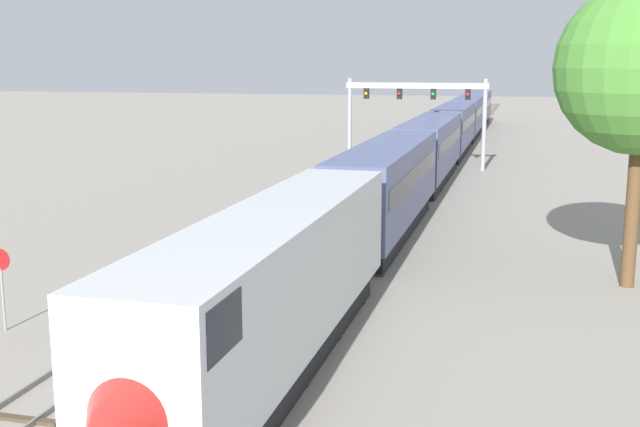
{
  "coord_description": "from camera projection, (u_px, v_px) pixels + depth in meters",
  "views": [
    {
      "loc": [
        8.88,
        -18.25,
        9.0
      ],
      "look_at": [
        1.0,
        12.0,
        3.0
      ],
      "focal_mm": 44.31,
      "sensor_mm": 36.0,
      "label": 1
    }
  ],
  "objects": [
    {
      "name": "track_near",
      "position": [
        355.0,
        181.0,
        60.11
      ],
      "size": [
        2.6,
        160.0,
        0.16
      ],
      "color": "slate",
      "rests_on": "ground"
    },
    {
      "name": "ground_plane",
      "position": [
        172.0,
        402.0,
        21.24
      ],
      "size": [
        400.0,
        400.0,
        0.0
      ],
      "primitive_type": "plane",
      "color": "gray"
    },
    {
      "name": "stop_sign",
      "position": [
        1.0,
        277.0,
        26.58
      ],
      "size": [
        0.76,
        0.08,
        2.88
      ],
      "color": "gray",
      "rests_on": "ground"
    },
    {
      "name": "passenger_train",
      "position": [
        444.0,
        137.0,
        68.73
      ],
      "size": [
        3.04,
        114.84,
        4.8
      ],
      "color": "silver",
      "rests_on": "ground"
    },
    {
      "name": "signal_gantry",
      "position": [
        416.0,
        103.0,
        66.96
      ],
      "size": [
        12.1,
        0.49,
        7.65
      ],
      "color": "#999BA0",
      "rests_on": "ground"
    },
    {
      "name": "track_main",
      "position": [
        452.0,
        154.0,
        77.75
      ],
      "size": [
        2.6,
        200.0,
        0.16
      ],
      "color": "slate",
      "rests_on": "ground"
    }
  ]
}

